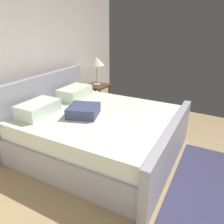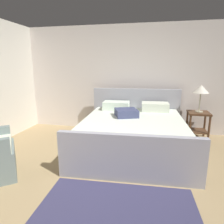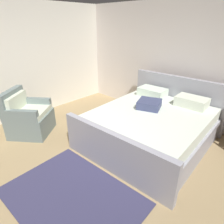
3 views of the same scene
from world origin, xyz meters
name	(u,v)px [view 1 (image 1 of 3)]	position (x,y,z in m)	size (l,w,h in m)	color
ground_plane	(213,203)	(0.00, 0.00, -0.01)	(5.09, 5.82, 0.02)	tan
wall_back	(17,63)	(0.00, 2.97, 1.25)	(5.21, 0.12, 2.51)	silver
bed	(96,130)	(0.22, 1.70, 0.34)	(2.08, 2.30, 1.05)	#9F9EAA
nightstand_right	(97,94)	(1.54, 2.57, 0.40)	(0.44, 0.44, 0.60)	#4C301D
table_lamp_right	(96,62)	(1.54, 2.57, 1.08)	(0.33, 0.33, 0.58)	#B7B293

